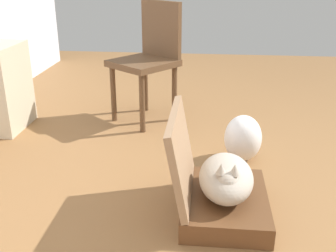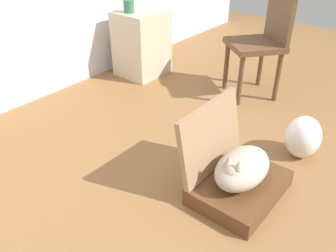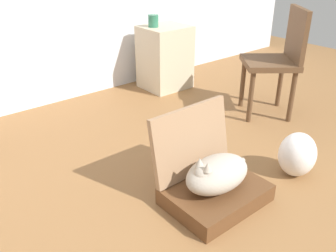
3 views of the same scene
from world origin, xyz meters
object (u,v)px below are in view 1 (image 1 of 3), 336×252
(cat, at_px, (226,178))
(chair, at_px, (150,56))
(suitcase_base, at_px, (224,203))
(plastic_bag_white, at_px, (243,138))

(cat, relative_size, chair, 0.54)
(chair, bearing_deg, suitcase_base, -28.17)
(cat, height_order, plastic_bag_white, cat)
(suitcase_base, xyz_separation_m, cat, (-0.01, 0.00, 0.16))
(chair, bearing_deg, cat, -28.29)
(suitcase_base, bearing_deg, chair, 23.39)
(suitcase_base, height_order, plastic_bag_white, plastic_bag_white)
(cat, bearing_deg, suitcase_base, -2.54)
(suitcase_base, bearing_deg, plastic_bag_white, -11.63)
(cat, bearing_deg, plastic_bag_white, -11.53)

